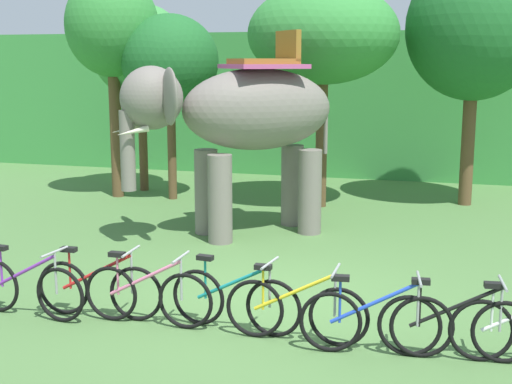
% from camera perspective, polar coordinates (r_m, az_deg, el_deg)
% --- Properties ---
extents(ground_plane, '(80.00, 80.00, 0.00)m').
position_cam_1_polar(ground_plane, '(9.68, 1.49, -8.82)').
color(ground_plane, '#4C753D').
extents(foliage_hedge, '(36.00, 6.00, 4.02)m').
position_cam_1_polar(foliage_hedge, '(22.23, 10.05, 7.40)').
color(foliage_hedge, '#3D8E42').
rests_on(foliage_hedge, ground).
extents(tree_far_right, '(2.16, 2.16, 5.22)m').
position_cam_1_polar(tree_far_right, '(16.89, -11.70, 13.04)').
color(tree_far_right, brown).
rests_on(tree_far_right, ground).
extents(tree_center_left, '(2.36, 2.36, 4.61)m').
position_cam_1_polar(tree_center_left, '(17.58, -9.45, 11.24)').
color(tree_center_left, brown).
rests_on(tree_center_left, ground).
extents(tree_far_left, '(2.24, 2.24, 4.29)m').
position_cam_1_polar(tree_far_left, '(16.34, -7.06, 10.56)').
color(tree_far_left, brown).
rests_on(tree_far_left, ground).
extents(tree_center_right, '(3.28, 3.28, 4.87)m').
position_cam_1_polar(tree_center_right, '(15.44, 5.53, 12.67)').
color(tree_center_right, brown).
rests_on(tree_center_right, ground).
extents(tree_left, '(2.97, 2.97, 5.53)m').
position_cam_1_polar(tree_left, '(16.29, 17.45, 12.66)').
color(tree_left, brown).
rests_on(tree_left, ground).
extents(elephant, '(3.88, 3.46, 3.78)m').
position_cam_1_polar(elephant, '(12.81, -1.23, 6.09)').
color(elephant, slate).
rests_on(elephant, ground).
extents(bike_purple, '(1.71, 0.52, 0.92)m').
position_cam_1_polar(bike_purple, '(9.42, -18.23, -7.45)').
color(bike_purple, black).
rests_on(bike_purple, ground).
extents(bike_red, '(1.71, 0.52, 0.92)m').
position_cam_1_polar(bike_red, '(9.15, -12.73, -7.71)').
color(bike_red, black).
rests_on(bike_red, ground).
extents(bike_pink, '(1.71, 0.52, 0.92)m').
position_cam_1_polar(bike_pink, '(8.80, -8.89, -8.32)').
color(bike_pink, black).
rests_on(bike_pink, ground).
extents(bike_teal, '(1.70, 0.52, 0.92)m').
position_cam_1_polar(bike_teal, '(8.52, -1.75, -8.84)').
color(bike_teal, black).
rests_on(bike_teal, ground).
extents(bike_yellow, '(1.71, 0.52, 0.92)m').
position_cam_1_polar(bike_yellow, '(8.21, 3.28, -9.64)').
color(bike_yellow, black).
rests_on(bike_yellow, ground).
extents(bike_blue, '(1.70, 0.52, 0.92)m').
position_cam_1_polar(bike_blue, '(7.96, 9.74, -10.43)').
color(bike_blue, black).
rests_on(bike_blue, ground).
extents(bike_black, '(1.71, 0.52, 0.92)m').
position_cam_1_polar(bike_black, '(8.03, 16.06, -10.52)').
color(bike_black, black).
rests_on(bike_black, ground).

